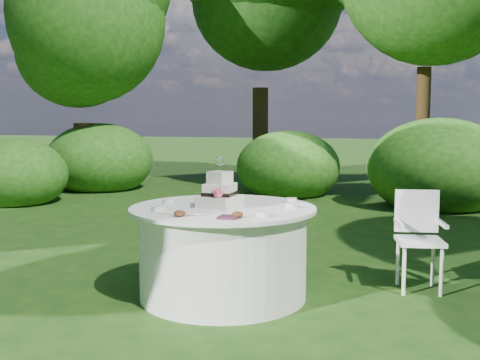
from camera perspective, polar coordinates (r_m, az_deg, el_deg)
name	(u,v)px	position (r m, az deg, el deg)	size (l,w,h in m)	color
ground	(223,296)	(4.88, -1.72, -11.70)	(80.00, 80.00, 0.00)	#133A10
napkins	(228,217)	(4.15, -1.19, -3.80)	(0.14, 0.14, 0.02)	#431C33
feather_plume	(182,214)	(4.35, -5.95, -3.41)	(0.48, 0.07, 0.01)	white
table	(223,251)	(4.77, -1.74, -7.26)	(1.56, 1.56, 0.77)	silver
cake	(220,194)	(4.66, -2.06, -1.41)	(0.36, 0.36, 0.42)	white
chair	(418,231)	(5.22, 17.66, -4.99)	(0.45, 0.45, 0.87)	white
votives	(234,206)	(4.63, -0.59, -2.62)	(1.17, 0.88, 0.04)	white
petal_cups	(208,214)	(4.20, -3.24, -3.48)	(0.52, 0.17, 0.05)	#562D16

